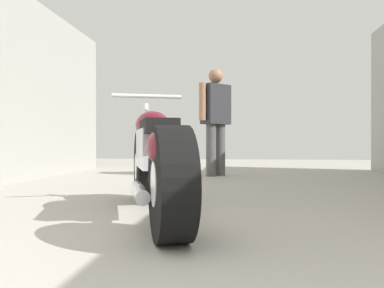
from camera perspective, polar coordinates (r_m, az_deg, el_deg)
name	(u,v)px	position (r m, az deg, el deg)	size (l,w,h in m)	color
ground_plane	(220,193)	(4.00, 4.26, -7.43)	(16.06, 16.06, 0.00)	#A8A399
motorcycle_maroon_cruiser	(156,161)	(2.68, -5.45, -2.49)	(0.92, 2.00, 0.96)	black
mechanic_in_blue	(216,115)	(6.05, 3.60, 4.32)	(0.55, 0.57, 1.71)	#4C4C4C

